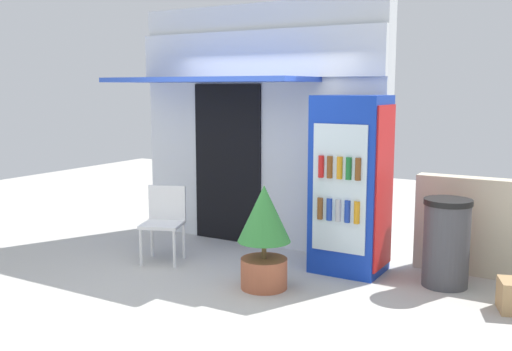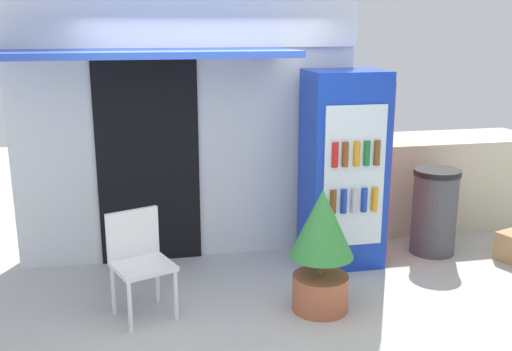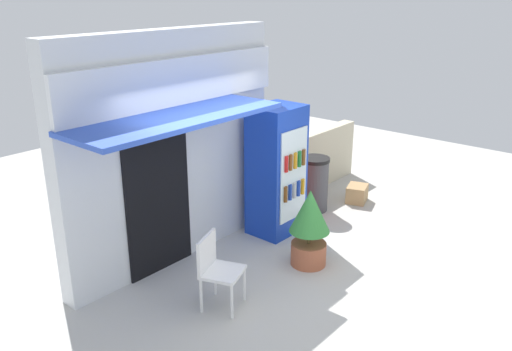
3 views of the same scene
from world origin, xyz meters
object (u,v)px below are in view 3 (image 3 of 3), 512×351
(trash_bin, at_px, (314,184))
(cardboard_box, at_px, (357,194))
(potted_plant_near_shop, at_px, (310,224))
(plastic_chair, at_px, (216,266))
(drink_cooler, at_px, (277,171))

(trash_bin, bearing_deg, cardboard_box, -25.92)
(potted_plant_near_shop, relative_size, cardboard_box, 2.65)
(plastic_chair, distance_m, cardboard_box, 3.98)
(drink_cooler, bearing_deg, cardboard_box, -10.84)
(plastic_chair, bearing_deg, cardboard_box, 5.46)
(trash_bin, xyz_separation_m, cardboard_box, (0.80, -0.39, -0.32))
(potted_plant_near_shop, bearing_deg, trash_bin, 32.53)
(drink_cooler, distance_m, potted_plant_near_shop, 1.20)
(cardboard_box, bearing_deg, drink_cooler, 169.16)
(plastic_chair, bearing_deg, potted_plant_near_shop, -9.79)
(drink_cooler, relative_size, potted_plant_near_shop, 1.83)
(plastic_chair, distance_m, potted_plant_near_shop, 1.56)
(potted_plant_near_shop, bearing_deg, cardboard_box, 14.91)
(potted_plant_near_shop, bearing_deg, plastic_chair, 170.21)
(drink_cooler, height_order, cardboard_box, drink_cooler)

